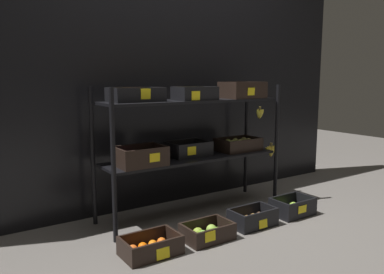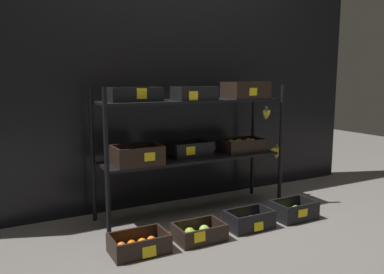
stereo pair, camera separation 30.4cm
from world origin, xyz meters
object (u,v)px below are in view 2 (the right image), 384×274
(display_rack, at_px, (194,128))
(crate_ground_right_apple_green, at_px, (294,212))
(crate_ground_kiwi, at_px, (249,221))
(crate_ground_apple_green, at_px, (199,233))
(crate_ground_tangerine, at_px, (139,245))

(display_rack, height_order, crate_ground_right_apple_green, display_rack)
(crate_ground_kiwi, relative_size, crate_ground_right_apple_green, 1.04)
(display_rack, distance_m, crate_ground_apple_green, 0.84)
(crate_ground_tangerine, relative_size, crate_ground_kiwi, 1.06)
(display_rack, bearing_deg, crate_ground_apple_green, -114.80)
(crate_ground_apple_green, height_order, crate_ground_right_apple_green, crate_ground_right_apple_green)
(crate_ground_right_apple_green, bearing_deg, crate_ground_kiwi, 179.97)
(display_rack, relative_size, crate_ground_tangerine, 4.52)
(crate_ground_apple_green, bearing_deg, crate_ground_right_apple_green, 0.79)
(crate_ground_apple_green, bearing_deg, display_rack, 65.20)
(display_rack, distance_m, crate_ground_kiwi, 0.82)
(crate_ground_apple_green, bearing_deg, crate_ground_tangerine, 178.05)
(crate_ground_right_apple_green, bearing_deg, display_rack, 141.75)
(crate_ground_right_apple_green, bearing_deg, crate_ground_apple_green, -179.21)
(crate_ground_tangerine, xyz_separation_m, crate_ground_kiwi, (0.84, -0.00, 0.01))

